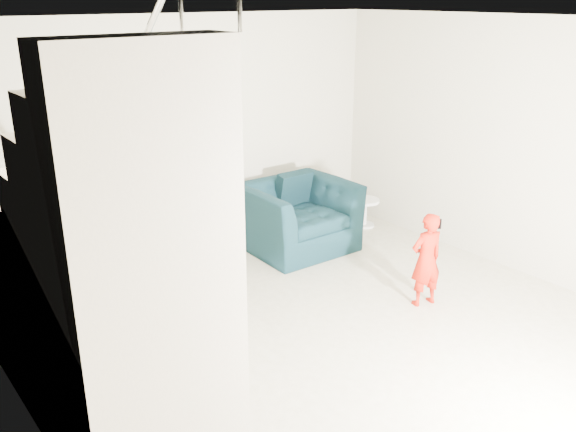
# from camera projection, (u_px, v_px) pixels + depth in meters

# --- Properties ---
(floor) EXTENTS (5.50, 5.50, 0.00)m
(floor) POSITION_uv_depth(u_px,v_px,m) (361.00, 350.00, 5.24)
(floor) COLOR tan
(floor) RESTS_ON ground
(ceiling) EXTENTS (5.50, 5.50, 0.00)m
(ceiling) POSITION_uv_depth(u_px,v_px,m) (376.00, 21.00, 4.32)
(ceiling) COLOR silver
(ceiling) RESTS_ON back_wall
(back_wall) EXTENTS (5.00, 0.00, 5.00)m
(back_wall) POSITION_uv_depth(u_px,v_px,m) (192.00, 140.00, 6.81)
(back_wall) COLOR #BCB499
(back_wall) RESTS_ON floor
(left_wall) EXTENTS (0.00, 5.50, 5.50)m
(left_wall) POSITION_uv_depth(u_px,v_px,m) (44.00, 292.00, 3.33)
(left_wall) COLOR #BCB499
(left_wall) RESTS_ON floor
(right_wall) EXTENTS (0.00, 5.50, 5.50)m
(right_wall) POSITION_uv_depth(u_px,v_px,m) (540.00, 153.00, 6.24)
(right_wall) COLOR #BCB499
(right_wall) RESTS_ON floor
(armchair) EXTENTS (1.26, 1.11, 0.80)m
(armchair) POSITION_uv_depth(u_px,v_px,m) (297.00, 217.00, 7.23)
(armchair) COLOR black
(armchair) RESTS_ON floor
(toddler) EXTENTS (0.39, 0.30, 0.95)m
(toddler) POSITION_uv_depth(u_px,v_px,m) (426.00, 260.00, 5.87)
(toddler) COLOR #AE2405
(toddler) RESTS_ON floor
(side_table) EXTENTS (0.37, 0.37, 0.37)m
(side_table) POSITION_uv_depth(u_px,v_px,m) (365.00, 208.00, 7.96)
(side_table) COLOR silver
(side_table) RESTS_ON floor
(staircase) EXTENTS (1.02, 3.03, 3.62)m
(staircase) POSITION_uv_depth(u_px,v_px,m) (100.00, 295.00, 4.16)
(staircase) COLOR #ADA089
(staircase) RESTS_ON floor
(cushion) EXTENTS (0.47, 0.22, 0.46)m
(cushion) POSITION_uv_depth(u_px,v_px,m) (293.00, 189.00, 7.44)
(cushion) COLOR black
(cushion) RESTS_ON armchair
(throw) EXTENTS (0.04, 0.45, 0.50)m
(throw) POSITION_uv_depth(u_px,v_px,m) (267.00, 219.00, 6.84)
(throw) COLOR black
(throw) RESTS_ON armchair
(phone) EXTENTS (0.04, 0.05, 0.10)m
(phone) POSITION_uv_depth(u_px,v_px,m) (439.00, 224.00, 5.80)
(phone) COLOR black
(phone) RESTS_ON toddler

